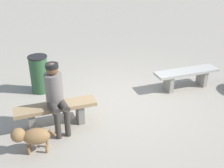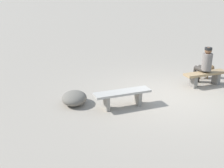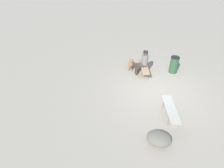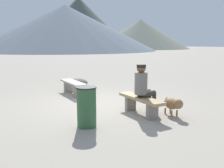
{
  "view_description": "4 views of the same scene",
  "coord_description": "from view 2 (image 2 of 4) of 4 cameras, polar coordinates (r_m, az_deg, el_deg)",
  "views": [
    {
      "loc": [
        2.98,
        4.71,
        3.21
      ],
      "look_at": [
        0.58,
        0.56,
        0.84
      ],
      "focal_mm": 44.58,
      "sensor_mm": 36.0,
      "label": 1
    },
    {
      "loc": [
        -5.82,
        -5.81,
        3.33
      ],
      "look_at": [
        -1.54,
        1.12,
        0.36
      ],
      "focal_mm": 44.6,
      "sensor_mm": 36.0,
      "label": 2
    },
    {
      "loc": [
        -7.0,
        3.56,
        5.71
      ],
      "look_at": [
        0.42,
        2.12,
        0.38
      ],
      "focal_mm": 31.77,
      "sensor_mm": 36.0,
      "label": 3
    },
    {
      "loc": [
        5.79,
        -4.48,
        1.88
      ],
      "look_at": [
        -0.81,
        1.25,
        0.39
      ],
      "focal_mm": 38.89,
      "sensor_mm": 36.0,
      "label": 4
    }
  ],
  "objects": [
    {
      "name": "seated_person",
      "position": [
        9.92,
        18.51,
        4.11
      ],
      "size": [
        0.37,
        0.64,
        1.34
      ],
      "rotation": [
        0.0,
        0.0,
        -0.08
      ],
      "color": "slate",
      "rests_on": "ground"
    },
    {
      "name": "bench_left",
      "position": [
        7.83,
        2.15,
        -2.37
      ],
      "size": [
        1.68,
        0.71,
        0.47
      ],
      "rotation": [
        0.0,
        0.0,
        -0.19
      ],
      "color": "gray",
      "rests_on": "ground"
    },
    {
      "name": "bench_right",
      "position": [
        9.99,
        18.59,
        1.56
      ],
      "size": [
        1.61,
        0.65,
        0.47
      ],
      "rotation": [
        0.0,
        0.0,
        -0.19
      ],
      "color": "gray",
      "rests_on": "ground"
    },
    {
      "name": "dog",
      "position": [
        10.79,
        18.59,
        2.79
      ],
      "size": [
        0.72,
        0.45,
        0.49
      ],
      "rotation": [
        0.0,
        0.0,
        5.91
      ],
      "color": "olive",
      "rests_on": "ground"
    },
    {
      "name": "boulder",
      "position": [
        8.13,
        -7.74,
        -2.86
      ],
      "size": [
        1.04,
        1.1,
        0.38
      ],
      "primitive_type": "ellipsoid",
      "rotation": [
        0.0,
        0.0,
        5.8
      ],
      "color": "#6B665B",
      "rests_on": "ground"
    },
    {
      "name": "ground",
      "position": [
        8.89,
        12.36,
        -2.65
      ],
      "size": [
        210.0,
        210.0,
        0.06
      ],
      "primitive_type": "cube",
      "color": "#9E9384"
    }
  ]
}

